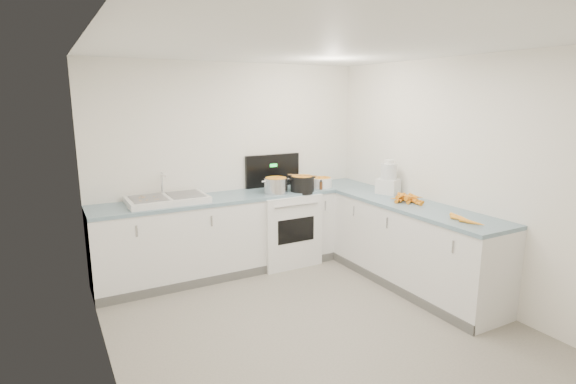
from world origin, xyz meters
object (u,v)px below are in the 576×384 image
extract_bottle (321,186)px  food_processor (388,179)px  steel_pot (276,186)px  sink (167,199)px  stove (283,226)px  spice_jar (325,185)px  black_pot (302,184)px  mixing_bowl (322,182)px

extract_bottle → food_processor: size_ratio=0.24×
steel_pot → extract_bottle: bearing=-7.1°
sink → food_processor: 2.60m
stove → spice_jar: size_ratio=17.08×
black_pot → sink: bearing=173.5°
black_pot → extract_bottle: black_pot is taller
sink → extract_bottle: sink is taller
food_processor → mixing_bowl: bearing=123.4°
sink → black_pot: bearing=-6.5°
mixing_bowl → extract_bottle: bearing=-126.0°
spice_jar → food_processor: bearing=-52.7°
sink → extract_bottle: (1.89, -0.21, 0.01)m
sink → mixing_bowl: size_ratio=3.20×
stove → mixing_bowl: 0.75m
extract_bottle → sink: bearing=173.6°
black_pot → spice_jar: size_ratio=3.70×
spice_jar → steel_pot: bearing=176.9°
sink → steel_pot: (1.29, -0.14, 0.05)m
food_processor → black_pot: bearing=143.0°
mixing_bowl → spice_jar: 0.09m
spice_jar → food_processor: (0.49, -0.64, 0.14)m
sink → extract_bottle: 1.90m
stove → spice_jar: bearing=-16.7°
black_pot → mixing_bowl: (0.35, 0.10, -0.02)m
extract_bottle → food_processor: bearing=-46.3°
stove → extract_bottle: size_ratio=13.80×
sink → mixing_bowl: 1.98m
food_processor → stove: bearing=141.8°
stove → sink: size_ratio=1.58×
mixing_bowl → spice_jar: size_ratio=3.37×
stove → mixing_bowl: size_ratio=5.06×
stove → steel_pot: 0.59m
stove → extract_bottle: (0.44, -0.20, 0.52)m
black_pot → extract_bottle: bearing=-6.0°
extract_bottle → spice_jar: (0.09, 0.04, -0.01)m
black_pot → spice_jar: 0.35m
mixing_bowl → extract_bottle: (-0.09, -0.13, -0.01)m
stove → spice_jar: stove is taller
extract_bottle → spice_jar: bearing=23.4°
stove → food_processor: size_ratio=3.28×
mixing_bowl → food_processor: 0.88m
stove → spice_jar: (0.53, -0.16, 0.51)m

